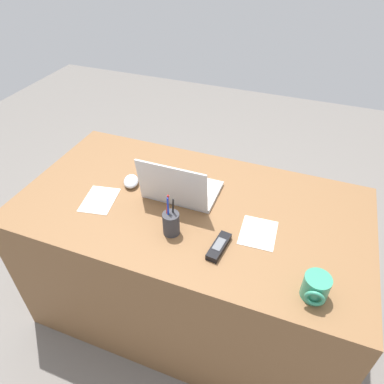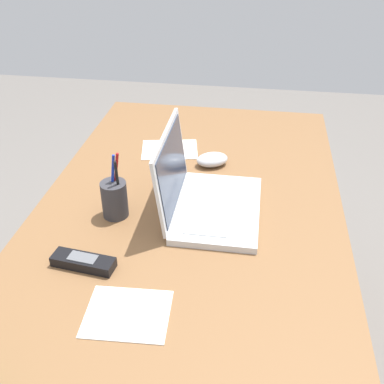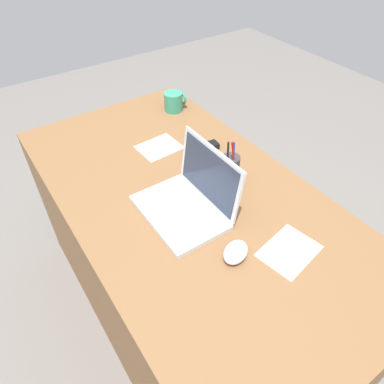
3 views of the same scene
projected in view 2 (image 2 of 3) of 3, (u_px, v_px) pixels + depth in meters
name	position (u px, v px, depth m)	size (l,w,h in m)	color
desk	(186.00, 324.00, 1.35)	(1.50, 0.80, 0.74)	brown
laptop	(203.00, 196.00, 1.17)	(0.31, 0.24, 0.22)	silver
computer_mouse	(212.00, 160.00, 1.39)	(0.07, 0.10, 0.04)	silver
cordless_phone	(83.00, 262.00, 1.01)	(0.06, 0.15, 0.03)	black
pen_holder	(115.00, 198.00, 1.15)	(0.07, 0.07, 0.17)	#333338
paper_note_near_laptop	(128.00, 314.00, 0.90)	(0.14, 0.16, 0.00)	white
paper_note_left	(170.00, 149.00, 1.48)	(0.13, 0.18, 0.00)	white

